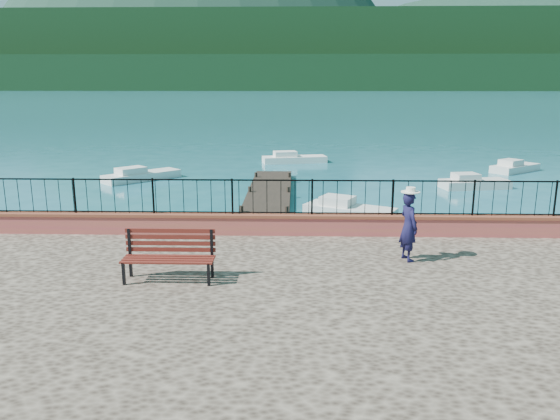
# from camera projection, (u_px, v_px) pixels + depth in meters

# --- Properties ---
(ground) EXTENTS (2000.00, 2000.00, 0.00)m
(ground) POSITION_uv_depth(u_px,v_px,m) (329.00, 334.00, 11.89)
(ground) COLOR #19596B
(ground) RESTS_ON ground
(parapet) EXTENTS (28.00, 0.46, 0.58)m
(parapet) POSITION_uv_depth(u_px,v_px,m) (322.00, 224.00, 15.14)
(parapet) COLOR #A3543B
(parapet) RESTS_ON promenade
(railing) EXTENTS (27.00, 0.05, 0.95)m
(railing) POSITION_uv_depth(u_px,v_px,m) (323.00, 198.00, 14.96)
(railing) COLOR black
(railing) RESTS_ON parapet
(dock) EXTENTS (2.00, 16.00, 0.30)m
(dock) POSITION_uv_depth(u_px,v_px,m) (267.00, 205.00, 23.58)
(dock) COLOR #2D231C
(dock) RESTS_ON ground
(far_forest) EXTENTS (900.00, 60.00, 18.00)m
(far_forest) POSITION_uv_depth(u_px,v_px,m) (298.00, 73.00, 301.48)
(far_forest) COLOR black
(far_forest) RESTS_ON ground
(foothills) EXTENTS (900.00, 120.00, 44.00)m
(foothills) POSITION_uv_depth(u_px,v_px,m) (297.00, 54.00, 356.80)
(foothills) COLOR black
(foothills) RESTS_ON ground
(companion_hill) EXTENTS (448.00, 384.00, 180.00)m
(companion_hill) POSITION_uv_depth(u_px,v_px,m) (515.00, 86.00, 550.19)
(companion_hill) COLOR #142D23
(companion_hill) RESTS_ON ground
(park_bench) EXTENTS (1.95, 0.64, 1.08)m
(park_bench) POSITION_uv_depth(u_px,v_px,m) (169.00, 266.00, 11.66)
(park_bench) COLOR black
(park_bench) RESTS_ON promenade
(person) EXTENTS (0.57, 0.70, 1.65)m
(person) POSITION_uv_depth(u_px,v_px,m) (409.00, 227.00, 12.86)
(person) COLOR #121134
(person) RESTS_ON promenade
(hat) EXTENTS (0.44, 0.44, 0.12)m
(hat) POSITION_uv_depth(u_px,v_px,m) (411.00, 190.00, 12.66)
(hat) COLOR white
(hat) RESTS_ON person
(boat_0) EXTENTS (4.03, 3.06, 0.80)m
(boat_0) POSITION_uv_depth(u_px,v_px,m) (224.00, 231.00, 18.52)
(boat_0) COLOR silver
(boat_0) RESTS_ON ground
(boat_1) EXTENTS (3.83, 2.83, 0.80)m
(boat_1) POSITION_uv_depth(u_px,v_px,m) (350.00, 207.00, 22.05)
(boat_1) COLOR silver
(boat_1) RESTS_ON ground
(boat_2) EXTENTS (3.60, 1.90, 0.80)m
(boat_2) POSITION_uv_depth(u_px,v_px,m) (475.00, 180.00, 27.87)
(boat_2) COLOR silver
(boat_2) RESTS_ON ground
(boat_3) EXTENTS (3.95, 3.94, 0.80)m
(boat_3) POSITION_uv_depth(u_px,v_px,m) (142.00, 173.00, 30.13)
(boat_3) COLOR silver
(boat_3) RESTS_ON ground
(boat_4) EXTENTS (4.41, 2.17, 0.80)m
(boat_4) POSITION_uv_depth(u_px,v_px,m) (294.00, 157.00, 36.51)
(boat_4) COLOR white
(boat_4) RESTS_ON ground
(boat_5) EXTENTS (3.45, 3.05, 0.80)m
(boat_5) POSITION_uv_depth(u_px,v_px,m) (515.00, 165.00, 32.88)
(boat_5) COLOR silver
(boat_5) RESTS_ON ground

